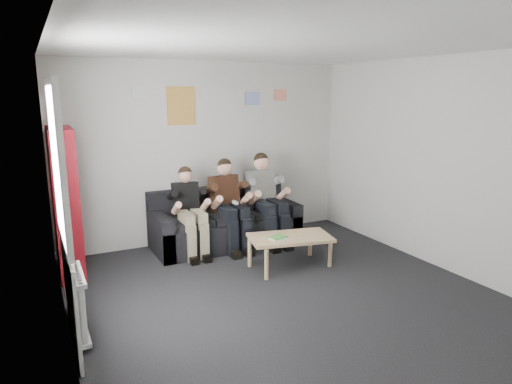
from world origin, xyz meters
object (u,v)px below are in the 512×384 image
person_right (267,199)px  sofa (225,225)px  bookshelf (66,203)px  coffee_table (290,240)px  person_middle (230,205)px  person_left (190,212)px

person_right → sofa: bearing=162.6°
sofa → bookshelf: size_ratio=1.17×
coffee_table → person_middle: bearing=111.4°
bookshelf → sofa: bearing=5.5°
bookshelf → coffee_table: bookshelf is taller
sofa → bookshelf: 2.27m
bookshelf → person_right: 2.79m
person_middle → person_right: size_ratio=0.97×
coffee_table → person_left: person_left is taller
coffee_table → person_right: size_ratio=0.77×
person_left → sofa: bearing=27.1°
sofa → person_left: (-0.60, -0.19, 0.32)m
sofa → bookshelf: bookshelf is taller
coffee_table → person_right: (0.20, 1.03, 0.30)m
coffee_table → person_left: size_ratio=0.85×
bookshelf → person_left: bookshelf is taller
bookshelf → person_right: size_ratio=1.36×
coffee_table → bookshelf: bearing=157.8°
bookshelf → person_left: size_ratio=1.49×
sofa → coffee_table: sofa is taller
person_left → person_right: (1.20, -0.01, 0.05)m
person_left → person_middle: person_middle is taller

